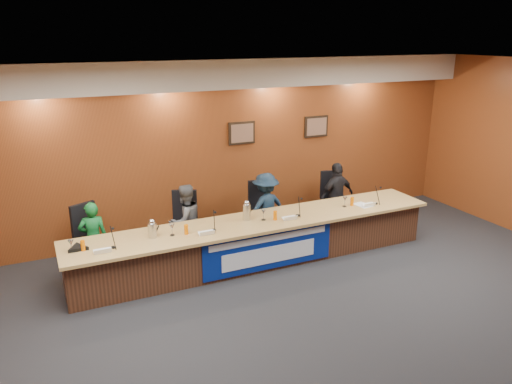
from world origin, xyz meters
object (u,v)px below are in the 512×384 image
panelist_a (93,238)px  office_chair_d (333,203)px  panelist_c (266,208)px  panelist_b (185,221)px  carafe_mid (247,212)px  office_chair_b (184,227)px  carafe_left (152,231)px  office_chair_c (263,215)px  panelist_d (337,196)px  office_chair_a (93,242)px  dais_body (258,242)px  speakerphone (78,248)px  banner (269,250)px

panelist_a → office_chair_d: bearing=-173.4°
panelist_a → panelist_c: bearing=-174.7°
panelist_b → carafe_mid: (0.82, -0.66, 0.25)m
office_chair_b → carafe_left: size_ratio=2.15×
panelist_b → panelist_c: (1.48, 0.00, 0.01)m
panelist_b → office_chair_b: panelist_b is taller
office_chair_c → panelist_a: bearing=-172.0°
panelist_a → panelist_c: 2.96m
panelist_d → office_chair_a: panelist_d is taller
panelist_d → office_chair_a: (-4.46, 0.10, -0.17)m
office_chair_a → office_chair_d: same height
dais_body → office_chair_b: (-1.00, 0.81, 0.13)m
panelist_b → office_chair_c: (1.48, 0.10, -0.15)m
panelist_d → speakerphone: 4.81m
carafe_left → carafe_mid: 1.55m
panelist_c → speakerphone: size_ratio=4.00×
office_chair_a → speakerphone: (-0.29, -0.83, 0.30)m
dais_body → panelist_b: (-1.00, 0.71, 0.28)m
panelist_c → panelist_d: 1.50m
panelist_d → carafe_left: 3.79m
panelist_d → speakerphone: (-4.75, -0.73, 0.12)m
panelist_d → office_chair_c: panelist_d is taller
dais_body → speakerphone: speakerphone is taller
carafe_left → carafe_mid: bearing=3.4°
panelist_c → carafe_mid: 0.96m
office_chair_c → carafe_left: 2.39m
panelist_d → panelist_a: bearing=-7.1°
banner → office_chair_c: bearing=68.5°
office_chair_a → speakerphone: size_ratio=1.50×
office_chair_b → carafe_mid: (0.82, -0.76, 0.40)m
panelist_d → office_chair_d: (0.00, 0.10, -0.17)m
office_chair_b → office_chair_c: bearing=23.6°
banner → panelist_b: bearing=131.5°
banner → office_chair_d: (1.98, 1.23, 0.10)m
panelist_c → office_chair_b: (-1.48, 0.10, -0.16)m
panelist_c → carafe_mid: bearing=35.8°
dais_body → office_chair_b: dais_body is taller
office_chair_a → speakerphone: 0.93m
panelist_a → carafe_left: (0.76, -0.75, 0.27)m
panelist_c → panelist_d: panelist_d is taller
carafe_left → dais_body: bearing=1.1°
panelist_b → speakerphone: 1.92m
banner → panelist_d: panelist_d is taller
office_chair_a → office_chair_d: 4.46m
office_chair_a → carafe_left: bearing=-72.9°
office_chair_a → office_chair_b: same height
dais_body → panelist_a: size_ratio=5.11×
banner → office_chair_a: (-2.48, 1.23, 0.10)m
office_chair_b → office_chair_d: (2.98, 0.00, 0.00)m
carafe_left → office_chair_b: bearing=49.5°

